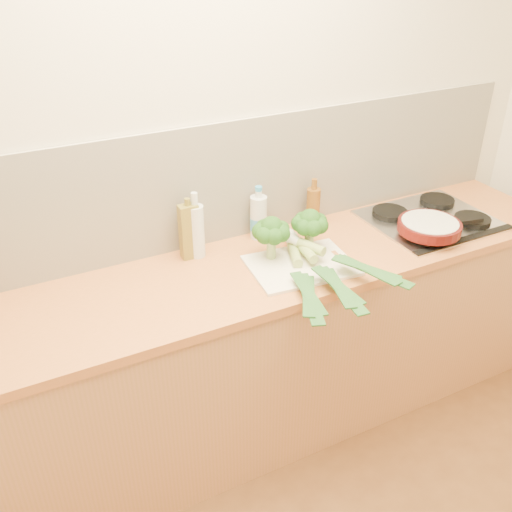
{
  "coord_description": "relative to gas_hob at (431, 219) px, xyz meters",
  "views": [
    {
      "loc": [
        -0.84,
        -0.61,
        2.14
      ],
      "look_at": [
        0.03,
        1.1,
        1.02
      ],
      "focal_mm": 40.0,
      "sensor_mm": 36.0,
      "label": 1
    }
  ],
  "objects": [
    {
      "name": "room_shell",
      "position": [
        -1.02,
        0.29,
        0.26
      ],
      "size": [
        3.5,
        3.5,
        3.5
      ],
      "color": "beige",
      "rests_on": "ground"
    },
    {
      "name": "counter",
      "position": [
        -1.02,
        0.0,
        -0.46
      ],
      "size": [
        3.2,
        0.62,
        0.9
      ],
      "color": "#B1754A",
      "rests_on": "ground"
    },
    {
      "name": "glass_bottle",
      "position": [
        -1.12,
        0.21,
        0.11
      ],
      "size": [
        0.07,
        0.07,
        0.29
      ],
      "color": "silver",
      "rests_on": "counter"
    },
    {
      "name": "leek_front",
      "position": [
        -0.8,
        -0.09,
        0.02
      ],
      "size": [
        0.3,
        0.68,
        0.04
      ],
      "rotation": [
        0.0,
        0.0,
        -0.36
      ],
      "color": "white",
      "rests_on": "chopping_board"
    },
    {
      "name": "water_bottle",
      "position": [
        -0.81,
        0.24,
        0.08
      ],
      "size": [
        0.08,
        0.08,
        0.23
      ],
      "color": "silver",
      "rests_on": "counter"
    },
    {
      "name": "chopping_board",
      "position": [
        -0.77,
        -0.08,
        -0.01
      ],
      "size": [
        0.46,
        0.36,
        0.01
      ],
      "primitive_type": "cube",
      "rotation": [
        0.0,
        0.0,
        -0.1
      ],
      "color": "white",
      "rests_on": "counter"
    },
    {
      "name": "amber_bottle",
      "position": [
        -0.53,
        0.23,
        0.08
      ],
      "size": [
        0.06,
        0.06,
        0.23
      ],
      "color": "brown",
      "rests_on": "counter"
    },
    {
      "name": "leek_back",
      "position": [
        -0.68,
        -0.14,
        0.06
      ],
      "size": [
        0.27,
        0.6,
        0.04
      ],
      "rotation": [
        0.0,
        0.0,
        0.38
      ],
      "color": "white",
      "rests_on": "chopping_board"
    },
    {
      "name": "leek_mid",
      "position": [
        -0.75,
        -0.14,
        0.04
      ],
      "size": [
        0.14,
        0.66,
        0.04
      ],
      "rotation": [
        0.0,
        0.0,
        -0.12
      ],
      "color": "white",
      "rests_on": "chopping_board"
    },
    {
      "name": "broccoli_right",
      "position": [
        -0.68,
        0.02,
        0.13
      ],
      "size": [
        0.16,
        0.16,
        0.19
      ],
      "color": "#8DAB63",
      "rests_on": "chopping_board"
    },
    {
      "name": "broccoli_left",
      "position": [
        -0.86,
        0.03,
        0.13
      ],
      "size": [
        0.16,
        0.16,
        0.19
      ],
      "color": "#8DAB63",
      "rests_on": "chopping_board"
    },
    {
      "name": "skillet",
      "position": [
        -0.13,
        -0.13,
        0.05
      ],
      "size": [
        0.41,
        0.28,
        0.05
      ],
      "rotation": [
        0.0,
        0.0,
        -0.2
      ],
      "color": "#480E0C",
      "rests_on": "gas_hob"
    },
    {
      "name": "oil_tin",
      "position": [
        -1.15,
        0.21,
        0.11
      ],
      "size": [
        0.08,
        0.05,
        0.27
      ],
      "color": "olive",
      "rests_on": "counter"
    },
    {
      "name": "gas_hob",
      "position": [
        0.0,
        0.0,
        0.0
      ],
      "size": [
        0.58,
        0.5,
        0.04
      ],
      "color": "silver",
      "rests_on": "counter"
    }
  ]
}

